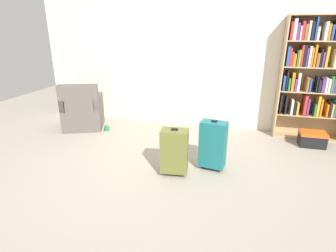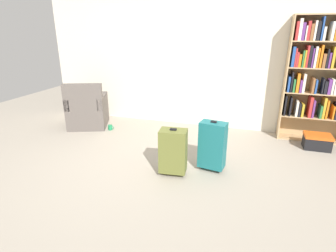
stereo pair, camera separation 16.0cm
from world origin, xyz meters
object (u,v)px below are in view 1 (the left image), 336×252
object	(u,v)px
armchair	(83,112)
suitcase_olive	(174,151)
mug	(107,128)
storage_box	(312,139)
bookshelf	(315,72)
suitcase_teal	(213,144)

from	to	relation	value
armchair	suitcase_olive	xyz separation A→B (m)	(2.13, -1.31, 0.02)
mug	storage_box	bearing A→B (deg)	3.43
bookshelf	armchair	size ratio (longest dim) A/B	2.26
mug	suitcase_teal	distance (m)	2.34
armchair	suitcase_teal	distance (m)	2.80
bookshelf	storage_box	bearing A→B (deg)	-83.68
bookshelf	suitcase_olive	xyz separation A→B (m)	(-1.94, -1.88, -0.82)
storage_box	suitcase_teal	xyz separation A→B (m)	(-1.52, -1.21, 0.24)
storage_box	suitcase_teal	bearing A→B (deg)	-141.50
mug	suitcase_olive	world-z (taller)	suitcase_olive
armchair	mug	size ratio (longest dim) A/B	7.56
suitcase_olive	armchair	bearing A→B (deg)	148.36
storage_box	bookshelf	bearing A→B (deg)	96.32
storage_box	suitcase_olive	distance (m)	2.48
bookshelf	suitcase_teal	bearing A→B (deg)	-132.47
bookshelf	storage_box	distance (m)	1.10
bookshelf	mug	world-z (taller)	bookshelf
bookshelf	mug	bearing A→B (deg)	-170.15
mug	storage_box	xyz separation A→B (m)	(3.61, 0.22, 0.08)
mug	suitcase_olive	bearing A→B (deg)	-37.82
bookshelf	armchair	world-z (taller)	bookshelf
mug	storage_box	distance (m)	3.62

